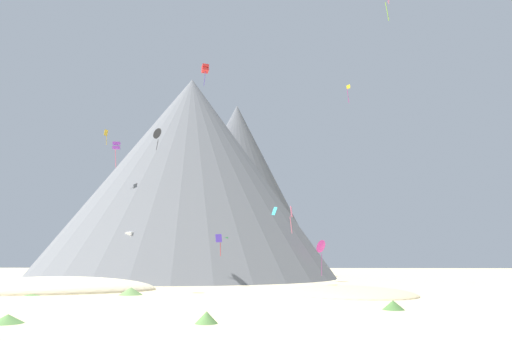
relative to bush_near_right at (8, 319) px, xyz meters
name	(u,v)px	position (x,y,z in m)	size (l,w,h in m)	color
ground_plane	(154,319)	(8.53, 2.73, -0.28)	(400.00, 400.00, 0.00)	#CCBA8E
dune_foreground_left	(51,291)	(-12.35, 28.41, -0.28)	(26.06, 14.00, 3.71)	beige
dune_foreground_right	(346,294)	(24.43, 26.69, -0.28)	(14.17, 18.68, 1.79)	#C6B284
bush_near_right	(8,319)	(0.00, 0.00, 0.00)	(1.99, 1.99, 0.57)	#568442
bush_near_left	(393,305)	(25.94, 9.61, 0.09)	(1.76, 1.76, 0.74)	#477238
bush_far_left	(34,293)	(-11.23, 22.44, -0.02)	(2.71, 2.71, 0.53)	#568442
bush_mid_center	(207,317)	(12.44, 0.80, 0.09)	(1.45, 1.45, 0.74)	#568442
bush_far_right	(131,291)	(-0.31, 23.37, 0.14)	(2.75, 2.75, 0.85)	#668C4C
rock_massif	(202,180)	(-2.39, 75.46, 22.51)	(85.57, 85.57, 47.44)	slate
kite_gold_high	(106,134)	(-16.79, 52.11, 27.38)	(0.55, 0.98, 3.02)	gold
kite_orange_mid	(134,180)	(-12.26, 56.31, 19.05)	(1.59, 1.59, 4.25)	orange
kite_cyan_low	(274,211)	(15.54, 47.24, 11.77)	(1.03, 0.64, 1.50)	#33BCDB
kite_black_mid	(158,134)	(-3.47, 41.55, 24.07)	(1.94, 1.51, 3.76)	black
kite_rainbow_low	(291,214)	(18.14, 28.03, 9.26)	(0.38, 0.87, 3.42)	#E5668C
kite_indigo_low	(219,240)	(7.16, 40.44, 6.67)	(1.09, 0.62, 3.36)	#5138B2
kite_white_low	(131,236)	(-8.91, 46.58, 7.71)	(1.79, 1.83, 1.58)	white
kite_pink_high	(388,0)	(30.48, 22.83, 35.28)	(0.64, 0.91, 4.04)	pink
kite_yellow_high	(348,90)	(29.28, 50.71, 34.52)	(0.68, 0.48, 3.49)	yellow
kite_green_low	(225,244)	(7.04, 48.27, 6.31)	(1.05, 0.57, 4.38)	green
kite_lime_low	(181,224)	(-3.83, 61.37, 10.86)	(0.96, 0.51, 5.59)	#8CD133
kite_red_high	(205,69)	(4.04, 42.16, 35.66)	(1.45, 1.49, 3.79)	red
kite_violet_mid	(116,146)	(-3.83, 25.20, 17.78)	(0.93, 0.97, 3.34)	purple
kite_magenta_low	(321,247)	(23.99, 57.00, 6.06)	(2.44, 2.50, 6.53)	#D1339E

